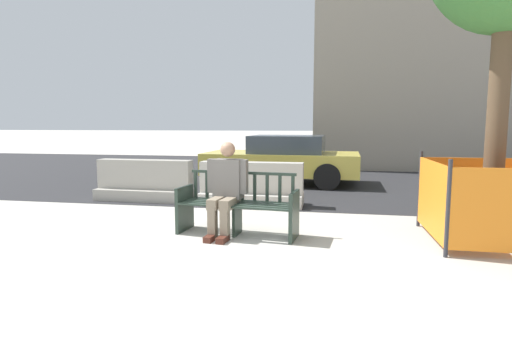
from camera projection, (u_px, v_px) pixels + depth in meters
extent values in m
plane|color=#B7B2A8|center=(171.00, 256.00, 4.77)|extent=(200.00, 200.00, 0.00)
cube|color=#28282B|center=(272.00, 172.00, 13.27)|extent=(120.00, 12.00, 0.01)
cube|color=#28382D|center=(185.00, 208.00, 5.88)|extent=(0.11, 0.52, 0.66)
cube|color=#28382D|center=(294.00, 216.00, 5.41)|extent=(0.11, 0.52, 0.66)
cube|color=#28382D|center=(237.00, 219.00, 5.65)|extent=(0.08, 0.33, 0.45)
cube|color=#28382D|center=(231.00, 207.00, 5.41)|extent=(1.60, 0.25, 0.02)
cube|color=#28382D|center=(234.00, 205.00, 5.52)|extent=(1.60, 0.25, 0.02)
cube|color=#28382D|center=(237.00, 204.00, 5.63)|extent=(1.60, 0.25, 0.02)
cube|color=#28382D|center=(240.00, 202.00, 5.74)|extent=(1.60, 0.25, 0.02)
cube|color=#28382D|center=(242.00, 201.00, 5.85)|extent=(1.60, 0.25, 0.02)
cube|color=#28382D|center=(242.00, 173.00, 5.81)|extent=(1.59, 0.21, 0.04)
cube|color=#28382D|center=(196.00, 185.00, 6.05)|extent=(0.05, 0.03, 0.38)
cube|color=#28382D|center=(207.00, 185.00, 6.00)|extent=(0.05, 0.03, 0.38)
cube|color=#28382D|center=(219.00, 186.00, 5.94)|extent=(0.05, 0.03, 0.38)
cube|color=#28382D|center=(230.00, 186.00, 5.89)|extent=(0.05, 0.03, 0.38)
cube|color=#28382D|center=(242.00, 187.00, 5.83)|extent=(0.05, 0.03, 0.38)
cube|color=#28382D|center=(255.00, 188.00, 5.78)|extent=(0.05, 0.03, 0.38)
cube|color=#28382D|center=(267.00, 188.00, 5.73)|extent=(0.05, 0.03, 0.38)
cube|color=#28382D|center=(280.00, 189.00, 5.67)|extent=(0.05, 0.03, 0.38)
cube|color=#28382D|center=(293.00, 189.00, 5.62)|extent=(0.05, 0.03, 0.38)
cube|color=#28382D|center=(184.00, 187.00, 5.82)|extent=(0.10, 0.46, 0.03)
cube|color=#28382D|center=(294.00, 193.00, 5.35)|extent=(0.10, 0.46, 0.03)
cube|color=#66605B|center=(228.00, 179.00, 5.70)|extent=(0.42, 0.28, 0.56)
sphere|color=#9E755B|center=(228.00, 149.00, 5.63)|extent=(0.21, 0.21, 0.21)
cube|color=#7F705B|center=(217.00, 202.00, 5.55)|extent=(0.19, 0.45, 0.14)
cube|color=#7F705B|center=(229.00, 203.00, 5.50)|extent=(0.19, 0.45, 0.14)
cube|color=#7F705B|center=(213.00, 223.00, 5.42)|extent=(0.12, 0.12, 0.45)
cube|color=#7F705B|center=(225.00, 224.00, 5.37)|extent=(0.12, 0.12, 0.45)
cube|color=#4C2319|center=(210.00, 238.00, 5.36)|extent=(0.14, 0.27, 0.08)
cube|color=#4C2319|center=(223.00, 239.00, 5.31)|extent=(0.14, 0.27, 0.08)
cube|color=#66605B|center=(212.00, 175.00, 5.74)|extent=(0.10, 0.13, 0.48)
cube|color=#66605B|center=(244.00, 177.00, 5.60)|extent=(0.10, 0.13, 0.48)
cube|color=#ADA89E|center=(251.00, 199.00, 7.77)|extent=(2.00, 0.69, 0.24)
cube|color=#ADA89E|center=(251.00, 178.00, 7.72)|extent=(2.00, 0.31, 0.60)
cube|color=#9E998E|center=(146.00, 194.00, 8.29)|extent=(2.01, 0.72, 0.24)
cube|color=#9E998E|center=(145.00, 174.00, 8.24)|extent=(2.00, 0.34, 0.60)
cylinder|color=brown|center=(497.00, 122.00, 5.12)|extent=(0.25, 0.25, 3.18)
cylinder|color=#2D2D33|center=(448.00, 209.00, 4.64)|extent=(0.05, 0.05, 1.16)
cylinder|color=#2D2D33|center=(420.00, 189.00, 6.09)|extent=(0.05, 0.05, 1.16)
cube|color=orange|center=(472.00, 190.00, 5.96)|extent=(1.48, 0.03, 0.98)
cube|color=orange|center=(432.00, 198.00, 5.37)|extent=(0.03, 1.48, 0.98)
cube|color=#DBC64C|center=(282.00, 163.00, 10.62)|extent=(4.08, 2.05, 0.56)
cube|color=#38424C|center=(288.00, 144.00, 10.53)|extent=(1.95, 1.74, 0.45)
cylinder|color=black|center=(227.00, 174.00, 10.05)|extent=(0.65, 0.25, 0.64)
cylinder|color=black|center=(245.00, 167.00, 11.78)|extent=(0.65, 0.25, 0.64)
cylinder|color=black|center=(327.00, 177.00, 9.51)|extent=(0.65, 0.25, 0.64)
cylinder|color=black|center=(330.00, 169.00, 11.24)|extent=(0.65, 0.25, 0.64)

